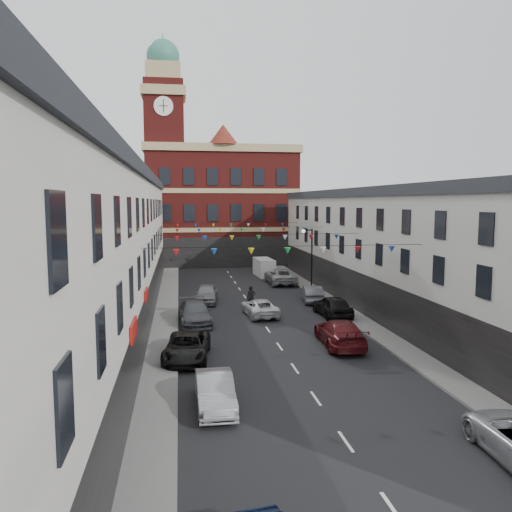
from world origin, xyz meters
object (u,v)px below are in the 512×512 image
car_left_b (215,391)px  car_left_e (206,294)px  car_right_d (333,306)px  white_van (264,267)px  car_left_c (187,347)px  car_right_f (280,276)px  pedestrian (251,298)px  car_left_d (195,313)px  street_lamp (309,251)px  moving_car (260,307)px  car_right_c (340,333)px  car_right_e (312,293)px

car_left_b → car_left_e: (0.85, 22.00, 0.07)m
car_left_b → car_right_d: car_right_d is taller
white_van → car_left_c: bearing=-110.4°
car_right_f → pedestrian: size_ratio=3.07×
car_left_d → pedestrian: 6.03m
car_left_c → white_van: 31.13m
car_right_d → white_van: size_ratio=1.03×
street_lamp → car_left_c: size_ratio=1.19×
street_lamp → moving_car: street_lamp is taller
moving_car → street_lamp: bearing=-128.6°
car_right_c → car_right_d: 7.71m
car_right_e → moving_car: bearing=48.5°
moving_car → white_van: 20.32m
street_lamp → car_left_d: size_ratio=1.12×
car_left_b → car_left_d: (-0.37, 14.79, 0.06)m
car_right_d → street_lamp: bearing=-98.9°
car_left_b → moving_car: size_ratio=0.93×
car_right_c → white_van: (0.25, 28.47, 0.22)m
car_left_c → moving_car: size_ratio=1.07×
car_left_c → car_right_d: 14.02m
car_left_d → moving_car: car_left_d is taller
street_lamp → car_right_f: size_ratio=1.02×
car_left_b → car_left_e: bearing=87.2°
moving_car → pedestrian: size_ratio=2.47×
car_right_d → car_left_e: bearing=-39.3°
car_right_c → car_right_e: 13.22m
car_right_c → white_van: bearing=-87.0°
car_left_c → moving_car: bearing=67.1°
car_right_c → white_van: 28.47m
car_right_e → car_left_b: bearing=72.6°
car_left_d → street_lamp: bearing=42.3°
pedestrian → street_lamp: bearing=56.6°
car_left_d → pedestrian: (4.60, 3.89, 0.18)m
car_right_c → car_right_e: (1.82, 13.09, -0.07)m
car_left_c → pedestrian: bearing=73.3°
moving_car → car_left_d: bearing=13.1°
car_left_c → white_van: (9.35, 29.70, 0.31)m
street_lamp → car_left_b: 28.69m
car_right_c → car_right_f: bearing=-89.1°
car_left_d → car_right_f: bearing=56.4°
car_left_d → car_left_e: (1.22, 7.21, 0.01)m
moving_car → white_van: white_van is taller
car_left_b → car_right_c: car_right_c is taller
car_left_d → moving_car: size_ratio=1.13×
car_left_d → car_left_c: bearing=-97.9°
car_left_c → car_right_e: bearing=59.7°
car_left_e → car_left_d: bearing=-92.3°
car_left_d → car_right_e: (10.24, 6.24, -0.05)m
car_left_c → car_right_f: car_right_f is taller
car_left_e → moving_car: (3.70, -5.56, -0.13)m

